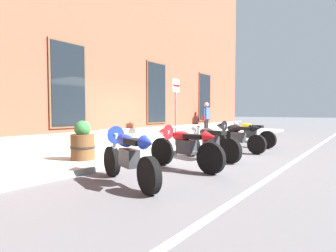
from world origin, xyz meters
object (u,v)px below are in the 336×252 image
(motorcycle_red_sport, at_px, (182,145))
(motorcycle_black_sport, at_px, (235,135))
(parking_sign, at_px, (176,102))
(barrel_planter, at_px, (83,143))
(motorcycle_black_naked, at_px, (209,142))
(motorcycle_yellow_naked, at_px, (249,134))
(pedestrian_blue_top, at_px, (206,117))
(motorcycle_blue_sport, at_px, (126,152))

(motorcycle_red_sport, bearing_deg, motorcycle_black_sport, 1.86)
(parking_sign, distance_m, barrel_planter, 3.92)
(motorcycle_black_naked, xyz_separation_m, parking_sign, (1.24, 1.97, 1.18))
(motorcycle_yellow_naked, bearing_deg, parking_sign, 138.79)
(motorcycle_yellow_naked, xyz_separation_m, barrel_planter, (-5.89, 2.07, 0.06))
(pedestrian_blue_top, distance_m, barrel_planter, 8.13)
(motorcycle_red_sport, xyz_separation_m, motorcycle_black_naked, (1.49, 0.09, -0.08))
(motorcycle_black_naked, height_order, barrel_planter, barrel_planter)
(pedestrian_blue_top, height_order, parking_sign, parking_sign)
(motorcycle_blue_sport, relative_size, motorcycle_yellow_naked, 0.99)
(motorcycle_black_naked, xyz_separation_m, pedestrian_blue_top, (5.54, 3.07, 0.59))
(pedestrian_blue_top, xyz_separation_m, parking_sign, (-4.30, -1.11, 0.59))
(motorcycle_blue_sport, xyz_separation_m, motorcycle_black_sport, (5.00, -0.02, -0.01))
(pedestrian_blue_top, bearing_deg, motorcycle_black_sport, -140.48)
(parking_sign, xyz_separation_m, barrel_planter, (-3.76, 0.21, -1.11))
(pedestrian_blue_top, bearing_deg, motorcycle_red_sport, -155.76)
(parking_sign, height_order, barrel_planter, parking_sign)
(motorcycle_blue_sport, bearing_deg, motorcycle_yellow_naked, 0.60)
(motorcycle_red_sport, xyz_separation_m, barrel_planter, (-1.03, 2.27, -0.01))
(motorcycle_yellow_naked, bearing_deg, motorcycle_red_sport, -177.73)
(motorcycle_red_sport, relative_size, motorcycle_yellow_naked, 1.03)
(pedestrian_blue_top, distance_m, parking_sign, 4.48)
(motorcycle_red_sport, distance_m, parking_sign, 3.59)
(parking_sign, bearing_deg, motorcycle_black_sport, -72.92)
(motorcycle_black_naked, xyz_separation_m, motorcycle_yellow_naked, (3.37, 0.10, 0.00))
(motorcycle_blue_sport, relative_size, pedestrian_blue_top, 1.22)
(motorcycle_red_sport, distance_m, motorcycle_black_sport, 3.32)
(motorcycle_blue_sport, height_order, motorcycle_black_naked, motorcycle_blue_sport)
(motorcycle_black_naked, relative_size, motorcycle_black_sport, 1.03)
(motorcycle_black_sport, relative_size, barrel_planter, 2.07)
(barrel_planter, bearing_deg, motorcycle_black_sport, -26.35)
(parking_sign, bearing_deg, motorcycle_red_sport, -142.90)
(motorcycle_black_sport, height_order, barrel_planter, barrel_planter)
(motorcycle_blue_sport, distance_m, motorcycle_black_naked, 3.16)
(motorcycle_red_sport, xyz_separation_m, pedestrian_blue_top, (7.03, 3.16, 0.51))
(pedestrian_blue_top, relative_size, parking_sign, 0.71)
(motorcycle_black_sport, relative_size, parking_sign, 0.85)
(motorcycle_blue_sport, bearing_deg, barrel_planter, 73.34)
(motorcycle_blue_sport, distance_m, barrel_planter, 2.24)
(motorcycle_yellow_naked, bearing_deg, barrel_planter, 160.60)
(motorcycle_black_sport, distance_m, motorcycle_yellow_naked, 1.54)
(motorcycle_black_sport, bearing_deg, parking_sign, 107.08)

